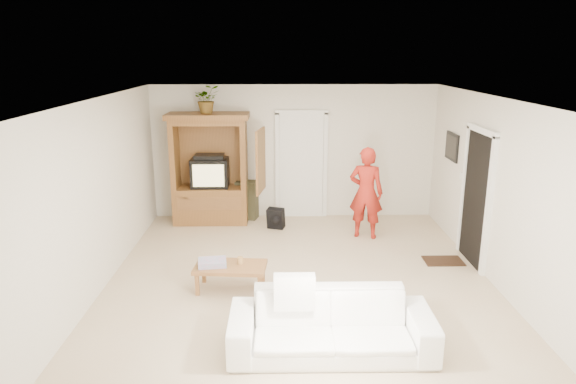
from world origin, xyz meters
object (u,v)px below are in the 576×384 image
man (366,193)px  sofa (331,325)px  coffee_table (231,268)px  armoire (212,176)px

man → sofa: (-0.96, -3.62, -0.49)m
man → coffee_table: size_ratio=1.61×
sofa → coffee_table: 1.98m
sofa → coffee_table: (-1.24, 1.55, -0.01)m
armoire → man: armoire is taller
armoire → sofa: size_ratio=0.95×
armoire → sofa: armoire is taller
coffee_table → man: bearing=48.1°
armoire → man: size_ratio=1.29×
armoire → coffee_table: bearing=-78.4°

